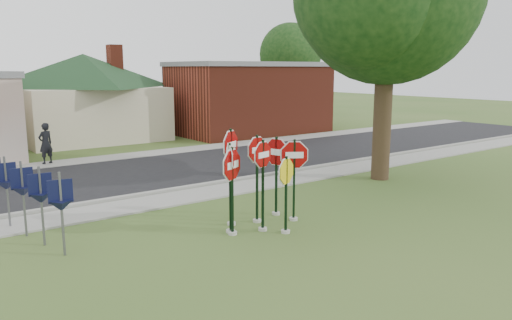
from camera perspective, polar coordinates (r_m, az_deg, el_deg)
ground at (r=12.89m, az=4.53°, el=-9.21°), size 120.00×120.00×0.00m
sidewalk_near at (r=17.21m, az=-7.64°, el=-4.12°), size 60.00×1.60×0.06m
road at (r=21.17m, az=-13.59°, el=-1.61°), size 60.00×7.00×0.04m
sidewalk_far at (r=25.11m, az=-17.47°, el=0.09°), size 60.00×1.60×0.06m
curb at (r=18.06m, az=-9.19°, el=-3.34°), size 60.00×0.20×0.14m
stop_sign_center at (r=13.23m, az=0.79°, el=-1.55°), size 0.95×0.29×2.58m
stop_sign_yellow at (r=13.12m, az=3.46°, el=-2.99°), size 0.94×0.36×2.17m
stop_sign_left at (r=12.93m, az=-2.75°, el=-2.08°), size 1.06×0.52×2.46m
stop_sign_right at (r=14.19m, az=4.39°, el=-0.96°), size 0.94×0.62×2.47m
stop_sign_back_right at (r=13.97m, az=0.12°, el=-0.77°), size 1.00×0.24×2.61m
stop_sign_back_left at (r=13.68m, az=-2.88°, el=-0.22°), size 0.99×0.57×2.84m
stop_sign_far_right at (r=14.71m, az=2.34°, el=-0.50°), size 0.34×1.10×2.48m
stop_sign_far_left at (r=13.09m, az=-2.99°, el=-1.87°), size 0.35×0.94×2.52m
route_sign_row at (r=14.20m, az=-25.10°, el=-3.20°), size 1.43×4.63×2.00m
building_house at (r=32.69m, az=-19.03°, el=8.68°), size 11.60×11.60×6.20m
building_brick at (r=34.16m, az=-0.73°, el=7.20°), size 10.20×6.20×4.75m
bg_tree_right at (r=46.22m, az=3.94°, el=11.95°), size 5.60×5.60×8.40m
pedestrian at (r=24.48m, az=-22.91°, el=1.77°), size 0.79×0.65×1.86m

